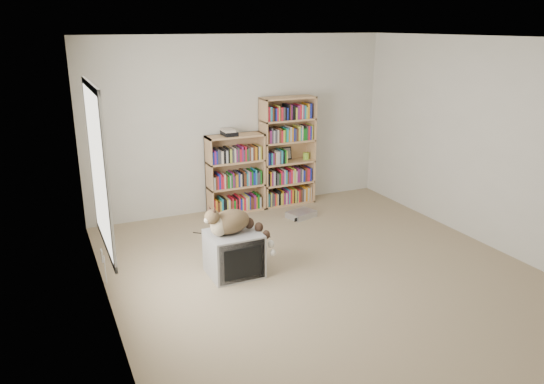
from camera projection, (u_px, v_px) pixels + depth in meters
name	position (u px, v px, depth m)	size (l,w,h in m)	color
floor	(324.00, 274.00, 5.84)	(4.50, 5.00, 0.01)	tan
wall_back	(241.00, 124.00, 7.63)	(4.50, 0.02, 2.50)	silver
wall_front	(530.00, 256.00, 3.29)	(4.50, 0.02, 2.50)	silver
wall_left	(102.00, 191.00, 4.58)	(0.02, 5.00, 2.50)	silver
wall_right	(491.00, 144.00, 6.35)	(0.02, 5.00, 2.50)	silver
ceiling	(332.00, 38.00, 5.08)	(4.50, 5.00, 0.02)	white
window	(99.00, 169.00, 4.71)	(0.02, 1.22, 1.52)	white
crt_tv	(234.00, 253.00, 5.78)	(0.56, 0.52, 0.48)	#A2A2A5
cat	(236.00, 225.00, 5.67)	(0.76, 0.50, 0.56)	#3C2518
bookcase_tall	(287.00, 154.00, 7.92)	(0.81, 0.30, 1.62)	tan
bookcase_short	(235.00, 176.00, 7.67)	(0.82, 0.30, 1.13)	tan
book_stack	(229.00, 132.00, 7.44)	(0.21, 0.27, 0.09)	red
green_mug	(306.00, 156.00, 8.04)	(0.09, 0.09, 0.11)	#8EC638
framed_print	(287.00, 153.00, 8.01)	(0.15, 0.01, 0.20)	black
dvd_player	(301.00, 214.00, 7.54)	(0.38, 0.27, 0.09)	#B6B7BC
wall_outlet	(102.00, 256.00, 5.53)	(0.01, 0.08, 0.13)	silver
floor_cables	(252.00, 229.00, 7.11)	(1.20, 0.70, 0.01)	black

